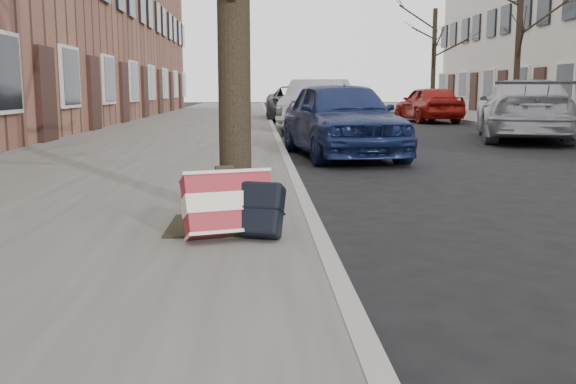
{
  "coord_description": "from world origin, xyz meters",
  "views": [
    {
      "loc": [
        -1.71,
        -3.86,
        1.2
      ],
      "look_at": [
        -1.49,
        0.8,
        0.46
      ],
      "focal_mm": 40.0,
      "sensor_mm": 36.0,
      "label": 1
    }
  ],
  "objects_px": {
    "car_near_mid": "(318,106)",
    "car_near_front": "(341,118)",
    "suitcase_navy": "(245,208)",
    "suitcase_red": "(228,204)"
  },
  "relations": [
    {
      "from": "suitcase_navy",
      "to": "car_near_front",
      "type": "height_order",
      "value": "car_near_front"
    },
    {
      "from": "suitcase_navy",
      "to": "car_near_mid",
      "type": "distance_m",
      "value": 14.01
    },
    {
      "from": "suitcase_red",
      "to": "car_near_front",
      "type": "relative_size",
      "value": 0.16
    },
    {
      "from": "suitcase_red",
      "to": "suitcase_navy",
      "type": "height_order",
      "value": "suitcase_red"
    },
    {
      "from": "suitcase_navy",
      "to": "car_near_front",
      "type": "xyz_separation_m",
      "value": [
        1.6,
        6.86,
        0.36
      ]
    },
    {
      "from": "suitcase_red",
      "to": "car_near_front",
      "type": "height_order",
      "value": "car_near_front"
    },
    {
      "from": "suitcase_navy",
      "to": "car_near_mid",
      "type": "xyz_separation_m",
      "value": [
        1.85,
        13.88,
        0.41
      ]
    },
    {
      "from": "car_near_mid",
      "to": "car_near_front",
      "type": "bearing_deg",
      "value": -78.66
    },
    {
      "from": "suitcase_red",
      "to": "car_near_mid",
      "type": "xyz_separation_m",
      "value": [
        1.98,
        13.89,
        0.38
      ]
    },
    {
      "from": "suitcase_navy",
      "to": "car_near_front",
      "type": "relative_size",
      "value": 0.14
    }
  ]
}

